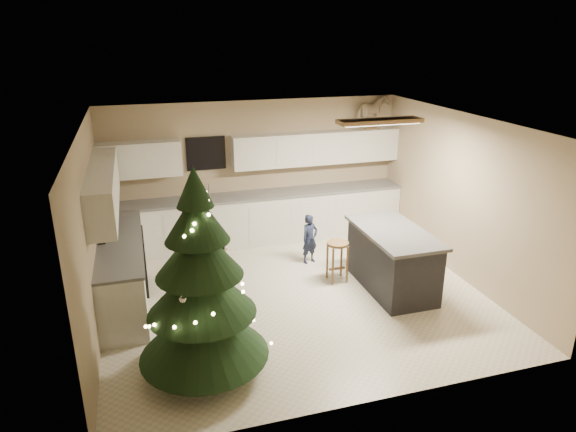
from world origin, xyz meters
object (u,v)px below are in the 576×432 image
object	(u,v)px
christmas_tree	(201,293)
toddler	(310,239)
rocking_horse	(372,112)
island	(392,259)
bar_stool	(338,252)

from	to	relation	value
christmas_tree	toddler	distance (m)	3.33
rocking_horse	island	bearing A→B (deg)	139.70
island	christmas_tree	world-z (taller)	christmas_tree
island	christmas_tree	distance (m)	3.33
christmas_tree	rocking_horse	bearing A→B (deg)	44.69
christmas_tree	rocking_horse	world-z (taller)	rocking_horse
toddler	bar_stool	bearing A→B (deg)	-95.15
island	bar_stool	size ratio (longest dim) A/B	2.59
christmas_tree	toddler	size ratio (longest dim) A/B	2.88
island	bar_stool	distance (m)	0.85
christmas_tree	toddler	xyz separation A→B (m)	(2.14, 2.48, -0.59)
island	toddler	xyz separation A→B (m)	(-0.91, 1.24, -0.05)
rocking_horse	christmas_tree	bearing A→B (deg)	111.01
toddler	island	bearing A→B (deg)	-73.29
island	rocking_horse	bearing A→B (deg)	73.37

